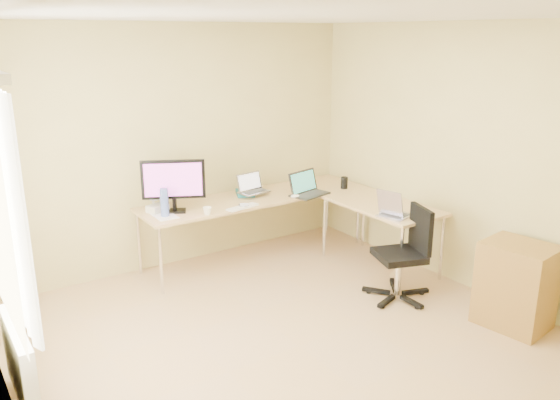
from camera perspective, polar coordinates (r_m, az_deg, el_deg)
floor at (r=4.81m, az=1.94°, el=-14.55°), size 4.50×4.50×0.00m
ceiling at (r=4.13m, az=2.30°, el=18.14°), size 4.50×4.50×0.00m
wall_back at (r=6.20m, az=-10.24°, el=5.25°), size 4.50×0.00×4.50m
wall_right at (r=5.75m, az=19.35°, el=3.69°), size 0.00×4.50×4.50m
desk_main at (r=6.42m, az=-2.44°, el=-2.76°), size 2.65×0.70×0.73m
desk_return at (r=6.25m, az=10.10°, el=-3.58°), size 0.70×1.30×0.73m
monitor at (r=5.79m, az=-10.71°, el=1.41°), size 0.66×0.47×0.55m
book_stack at (r=6.38m, az=-3.56°, el=0.73°), size 0.28×0.31×0.04m
laptop_center at (r=6.28m, az=-2.67°, el=1.70°), size 0.36×0.30×0.21m
laptop_black at (r=6.33m, az=3.03°, el=1.67°), size 0.49×0.40×0.27m
keyboard at (r=5.90m, az=-3.81°, el=-0.73°), size 0.38×0.17×0.02m
mouse at (r=6.24m, az=1.53°, el=0.39°), size 0.11×0.08×0.04m
mug at (r=5.71m, az=-7.37°, el=-1.10°), size 0.11×0.11×0.08m
cd_stack at (r=5.93m, az=-3.70°, el=-0.59°), size 0.12×0.12×0.03m
water_bottle at (r=5.69m, az=-11.61°, el=-0.25°), size 0.11×0.11×0.29m
papers at (r=5.74m, az=-11.57°, el=-1.58°), size 0.20×0.29×0.01m
white_box at (r=5.89m, az=-12.26°, el=-0.82°), size 0.23×0.20×0.07m
desk_fan at (r=5.96m, az=-12.73°, el=0.58°), size 0.27×0.27×0.32m
black_cup at (r=6.65m, az=6.51°, el=1.74°), size 0.10×0.10×0.14m
laptop_return at (r=5.71m, az=11.62°, el=-0.48°), size 0.41×0.35×0.23m
office_chair at (r=5.51m, az=11.98°, el=-4.94°), size 0.70×0.70×0.92m
cabinet at (r=5.37m, az=22.72°, el=-8.13°), size 0.54×0.63×0.79m
radiator at (r=4.31m, az=-24.80°, el=-14.77°), size 0.09×0.80×0.55m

